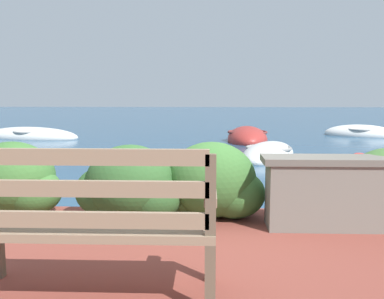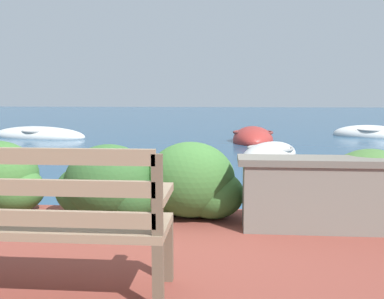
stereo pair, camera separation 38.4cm
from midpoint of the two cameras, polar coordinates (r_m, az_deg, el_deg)
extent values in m
plane|color=navy|center=(4.71, -1.88, -10.31)|extent=(80.00, 80.00, 0.00)
cube|color=brown|center=(2.86, 0.76, -13.40)|extent=(0.06, 0.06, 0.40)
cube|color=brown|center=(2.47, 0.09, -16.87)|extent=(0.06, 0.06, 0.40)
cube|color=#8C755B|center=(2.73, -14.64, -9.71)|extent=(1.46, 0.48, 0.05)
cube|color=#8C755B|center=(2.51, -16.31, -8.79)|extent=(1.39, 0.04, 0.09)
cube|color=#8C755B|center=(2.47, -16.46, -4.89)|extent=(1.39, 0.04, 0.09)
cube|color=#8C755B|center=(2.44, -16.61, -0.86)|extent=(1.39, 0.04, 0.09)
cube|color=brown|center=(2.32, 0.09, -6.12)|extent=(0.06, 0.04, 0.45)
cube|color=#8C755B|center=(2.53, 0.47, -5.99)|extent=(0.07, 0.43, 0.05)
cube|color=slate|center=(4.18, 24.54, -5.94)|extent=(2.15, 0.35, 0.60)
cube|color=#635F56|center=(4.12, 24.79, -1.49)|extent=(2.25, 0.39, 0.06)
ellipsoid|color=#38662D|center=(4.70, -20.39, -5.03)|extent=(0.61, 0.55, 0.48)
ellipsoid|color=#2D5628|center=(4.23, -8.46, -4.24)|extent=(0.86, 0.77, 0.73)
ellipsoid|color=#2D5628|center=(4.37, -11.27, -5.36)|extent=(0.64, 0.58, 0.51)
ellipsoid|color=#2D5628|center=(4.17, -5.67, -6.17)|extent=(0.60, 0.54, 0.47)
ellipsoid|color=#38662D|center=(4.24, 2.42, -4.03)|extent=(0.88, 0.79, 0.75)
ellipsoid|color=#38662D|center=(4.34, -0.76, -5.23)|extent=(0.66, 0.59, 0.53)
ellipsoid|color=#38662D|center=(4.22, 5.38, -5.93)|extent=(0.62, 0.55, 0.48)
ellipsoid|color=#426B33|center=(4.40, 25.05, -4.54)|extent=(0.84, 0.75, 0.71)
ellipsoid|color=#426B33|center=(4.40, 21.87, -5.75)|extent=(0.63, 0.56, 0.50)
ellipsoid|color=silver|center=(9.77, 11.43, -0.83)|extent=(1.86, 2.63, 0.60)
torus|color=gray|center=(9.75, 11.46, 0.13)|extent=(1.35, 1.35, 0.07)
cube|color=#846647|center=(10.10, 12.01, 0.20)|extent=(0.80, 0.42, 0.04)
cube|color=#846647|center=(9.46, 10.96, -0.26)|extent=(0.80, 0.42, 0.04)
ellipsoid|color=#9E2D28|center=(12.94, 8.95, 1.31)|extent=(1.26, 2.37, 0.79)
torus|color=brown|center=(12.92, 8.97, 2.27)|extent=(1.23, 1.23, 0.07)
cube|color=#846647|center=(13.27, 8.91, 2.28)|extent=(0.95, 0.15, 0.04)
cube|color=#846647|center=(12.63, 9.03, 2.02)|extent=(0.95, 0.15, 0.04)
ellipsoid|color=silver|center=(14.76, -19.08, 1.71)|extent=(3.51, 1.71, 0.63)
torus|color=gray|center=(14.74, -19.11, 2.38)|extent=(1.26, 1.26, 0.07)
cube|color=#846647|center=(14.46, -17.47, 2.23)|extent=(0.29, 0.85, 0.04)
cube|color=#846647|center=(14.99, -20.42, 2.28)|extent=(0.29, 0.85, 0.04)
ellipsoid|color=silver|center=(15.54, 23.34, 1.78)|extent=(2.63, 2.00, 0.66)
torus|color=gray|center=(15.52, 23.37, 2.45)|extent=(1.46, 1.46, 0.07)
cube|color=#846647|center=(15.57, 22.05, 2.42)|extent=(0.48, 0.84, 0.04)
cube|color=#846647|center=(15.50, 24.47, 2.27)|extent=(0.48, 0.84, 0.04)
sphere|color=red|center=(8.30, 22.54, -2.38)|extent=(0.54, 0.54, 0.54)
torus|color=navy|center=(8.30, 22.54, -2.38)|extent=(0.59, 0.59, 0.06)
camera|label=1|loc=(0.19, -88.80, 0.16)|focal=40.00mm
camera|label=2|loc=(0.19, 91.20, -0.16)|focal=40.00mm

